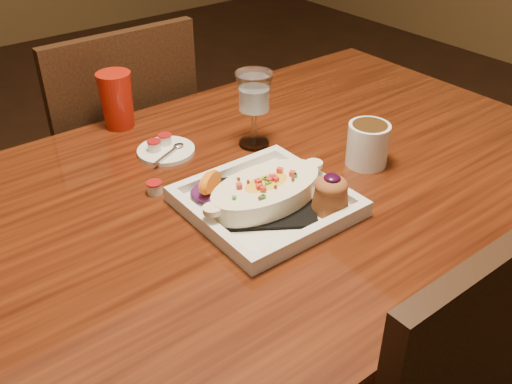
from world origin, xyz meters
TOP-DOWN VIEW (x-y plane):
  - table at (0.00, 0.00)m, footprint 1.50×0.90m
  - chair_far at (-0.00, 0.63)m, footprint 0.42×0.42m
  - plate at (-0.01, -0.08)m, footprint 0.27×0.27m
  - coffee_mug at (0.25, -0.07)m, footprint 0.12×0.09m
  - goblet at (0.12, 0.13)m, footprint 0.08×0.08m
  - saucer at (-0.06, 0.22)m, footprint 0.12×0.12m
  - creamer_loose at (-0.15, 0.10)m, footprint 0.03×0.03m
  - red_tumbler at (-0.07, 0.40)m, footprint 0.08×0.08m

SIDE VIEW (x-z plane):
  - chair_far at x=0.00m, z-range 0.04..0.97m
  - table at x=0.00m, z-range 0.28..1.03m
  - saucer at x=-0.06m, z-range 0.72..0.80m
  - creamer_loose at x=-0.15m, z-range 0.75..0.77m
  - plate at x=-0.01m, z-range 0.74..0.82m
  - coffee_mug at x=0.25m, z-range 0.75..0.84m
  - red_tumbler at x=-0.07m, z-range 0.75..0.88m
  - goblet at x=0.12m, z-range 0.78..0.95m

